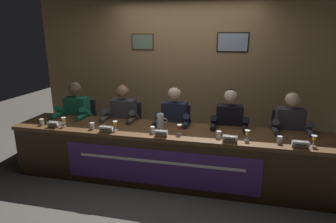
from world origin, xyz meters
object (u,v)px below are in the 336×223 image
at_px(nameplate_right, 230,139).
at_px(chair_right, 228,140).
at_px(conference_table, 166,148).
at_px(juice_glass_left, 115,124).
at_px(water_cup_far_left, 42,122).
at_px(water_cup_far_right, 280,140).
at_px(panelist_right, 229,126).
at_px(juice_glass_far_right, 314,139).
at_px(nameplate_left, 106,129).
at_px(nameplate_far_right, 301,144).
at_px(water_cup_left, 92,126).
at_px(panelist_far_left, 75,115).
at_px(chair_center, 176,135).
at_px(water_pitcher_central, 160,121).
at_px(document_stack_far_left, 57,123).
at_px(panelist_far_right, 290,130).
at_px(chair_left, 128,132).
at_px(water_cup_right, 219,135).
at_px(juice_glass_center, 180,128).
at_px(chair_far_left, 83,128).
at_px(juice_glass_right, 247,133).
at_px(chair_far_right, 285,144).
at_px(nameplate_far_left, 53,124).
at_px(panelist_left, 122,119).
at_px(panelist_center, 173,122).
at_px(water_cup_center, 153,130).
at_px(nameplate_center, 161,133).

bearing_deg(nameplate_right, chair_right, 91.06).
xyz_separation_m(conference_table, juice_glass_left, (-0.67, -0.06, 0.31)).
relative_size(water_cup_far_left, water_cup_far_right, 1.00).
relative_size(panelist_right, juice_glass_far_right, 9.98).
xyz_separation_m(nameplate_left, water_cup_far_right, (2.14, 0.09, -0.00)).
bearing_deg(water_cup_far_right, nameplate_far_right, -24.12).
distance_m(water_cup_left, water_cup_far_right, 2.38).
xyz_separation_m(panelist_far_left, chair_center, (1.59, 0.20, -0.28)).
xyz_separation_m(nameplate_right, water_cup_far_right, (0.57, 0.10, -0.00)).
distance_m(water_pitcher_central, document_stack_far_left, 1.49).
xyz_separation_m(conference_table, panelist_far_right, (1.59, 0.47, 0.21)).
bearing_deg(chair_left, nameplate_left, -87.83).
relative_size(juice_glass_left, water_cup_far_right, 1.46).
relative_size(water_cup_far_left, chair_center, 0.09).
relative_size(nameplate_left, water_cup_right, 2.16).
bearing_deg(chair_left, document_stack_far_left, -140.29).
height_order(chair_left, juice_glass_center, chair_left).
bearing_deg(chair_left, water_cup_far_right, -18.66).
relative_size(chair_far_left, chair_center, 1.00).
distance_m(juice_glass_right, juice_glass_far_right, 0.73).
distance_m(juice_glass_right, chair_far_right, 0.99).
distance_m(panelist_far_left, panelist_far_right, 3.19).
bearing_deg(water_cup_left, chair_center, 36.81).
distance_m(juice_glass_center, chair_right, 0.99).
height_order(panelist_right, water_pitcher_central, panelist_right).
relative_size(nameplate_far_left, juice_glass_left, 1.25).
bearing_deg(nameplate_far_right, water_cup_left, 178.28).
xyz_separation_m(water_cup_far_left, water_cup_left, (0.78, -0.00, 0.00)).
distance_m(panelist_left, juice_glass_center, 1.10).
bearing_deg(water_pitcher_central, chair_left, 144.50).
xyz_separation_m(juice_glass_left, water_cup_left, (-0.33, -0.02, -0.05)).
height_order(panelist_left, panelist_center, same).
distance_m(nameplate_far_left, nameplate_right, 2.37).
bearing_deg(panelist_center, nameplate_far_left, -158.85).
xyz_separation_m(water_cup_left, juice_glass_right, (2.01, 0.04, 0.05)).
relative_size(panelist_center, chair_right, 1.36).
distance_m(chair_far_left, panelist_far_right, 3.21).
bearing_deg(nameplate_far_right, water_pitcher_central, 168.55).
xyz_separation_m(juice_glass_left, water_cup_far_right, (2.05, -0.00, -0.05)).
bearing_deg(nameplate_right, chair_far_left, 160.95).
relative_size(chair_left, panelist_far_right, 0.74).
bearing_deg(panelist_far_right, juice_glass_center, -160.99).
distance_m(chair_right, document_stack_far_left, 2.50).
relative_size(chair_right, panelist_far_right, 0.74).
height_order(panelist_left, juice_glass_center, panelist_left).
distance_m(panelist_center, water_cup_center, 0.55).
height_order(juice_glass_left, panelist_far_right, panelist_far_right).
bearing_deg(juice_glass_far_right, chair_far_left, 167.59).
distance_m(panelist_left, water_cup_far_right, 2.24).
bearing_deg(juice_glass_left, nameplate_center, -8.38).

